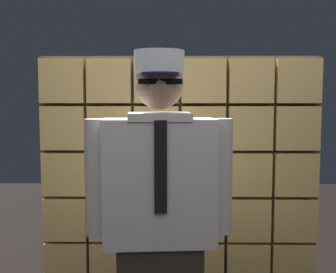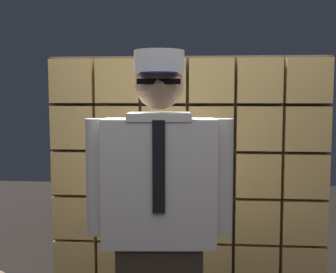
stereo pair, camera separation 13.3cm
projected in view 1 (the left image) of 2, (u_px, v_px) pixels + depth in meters
glass_block_wall at (180, 196)px, 2.82m from camera, size 1.81×0.10×1.81m
standing_person at (160, 228)px, 2.06m from camera, size 0.70×0.31×1.75m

